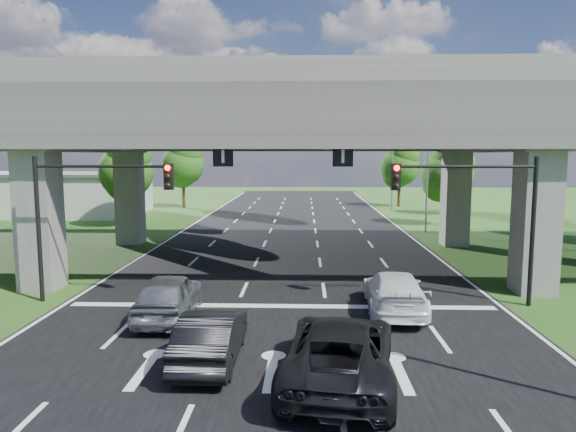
# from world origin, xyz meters

# --- Properties ---
(ground) EXTENTS (160.00, 160.00, 0.00)m
(ground) POSITION_xyz_m (0.00, 0.00, 0.00)
(ground) COLOR #1D4616
(ground) RESTS_ON ground
(road) EXTENTS (18.00, 120.00, 0.03)m
(road) POSITION_xyz_m (0.00, 10.00, 0.01)
(road) COLOR black
(road) RESTS_ON ground
(overpass) EXTENTS (80.00, 15.00, 10.00)m
(overpass) POSITION_xyz_m (0.00, 12.00, 7.92)
(overpass) COLOR #32302D
(overpass) RESTS_ON ground
(warehouse) EXTENTS (20.00, 10.00, 4.00)m
(warehouse) POSITION_xyz_m (-26.00, 35.00, 2.00)
(warehouse) COLOR #9E9E99
(warehouse) RESTS_ON ground
(signal_right) EXTENTS (5.76, 0.54, 6.00)m
(signal_right) POSITION_xyz_m (7.82, 3.94, 4.19)
(signal_right) COLOR black
(signal_right) RESTS_ON ground
(signal_left) EXTENTS (5.76, 0.54, 6.00)m
(signal_left) POSITION_xyz_m (-7.82, 3.94, 4.19)
(signal_left) COLOR black
(signal_left) RESTS_ON ground
(streetlight_far) EXTENTS (3.38, 0.25, 10.00)m
(streetlight_far) POSITION_xyz_m (10.10, 24.00, 5.85)
(streetlight_far) COLOR gray
(streetlight_far) RESTS_ON ground
(streetlight_beyond) EXTENTS (3.38, 0.25, 10.00)m
(streetlight_beyond) POSITION_xyz_m (10.10, 40.00, 5.85)
(streetlight_beyond) COLOR gray
(streetlight_beyond) RESTS_ON ground
(tree_left_near) EXTENTS (4.50, 4.50, 7.80)m
(tree_left_near) POSITION_xyz_m (-13.95, 26.00, 4.82)
(tree_left_near) COLOR black
(tree_left_near) RESTS_ON ground
(tree_left_mid) EXTENTS (3.91, 3.90, 6.76)m
(tree_left_mid) POSITION_xyz_m (-16.95, 34.00, 4.17)
(tree_left_mid) COLOR black
(tree_left_mid) RESTS_ON ground
(tree_left_far) EXTENTS (4.80, 4.80, 8.32)m
(tree_left_far) POSITION_xyz_m (-12.95, 42.00, 5.14)
(tree_left_far) COLOR black
(tree_left_far) RESTS_ON ground
(tree_right_near) EXTENTS (4.20, 4.20, 7.28)m
(tree_right_near) POSITION_xyz_m (13.05, 28.00, 4.50)
(tree_right_near) COLOR black
(tree_right_near) RESTS_ON ground
(tree_right_mid) EXTENTS (3.91, 3.90, 6.76)m
(tree_right_mid) POSITION_xyz_m (16.05, 36.00, 4.17)
(tree_right_mid) COLOR black
(tree_right_mid) RESTS_ON ground
(tree_right_far) EXTENTS (4.50, 4.50, 7.80)m
(tree_right_far) POSITION_xyz_m (12.05, 44.00, 4.82)
(tree_right_far) COLOR black
(tree_right_far) RESTS_ON ground
(car_silver) EXTENTS (2.18, 4.99, 1.67)m
(car_silver) POSITION_xyz_m (-4.11, 1.93, 0.87)
(car_silver) COLOR #94979B
(car_silver) RESTS_ON road
(car_dark) EXTENTS (1.62, 4.58, 1.51)m
(car_dark) POSITION_xyz_m (-1.80, -2.07, 0.78)
(car_dark) COLOR black
(car_dark) RESTS_ON road
(car_white) EXTENTS (2.44, 5.42, 1.54)m
(car_white) POSITION_xyz_m (4.41, 3.00, 0.80)
(car_white) COLOR silver
(car_white) RESTS_ON road
(car_trailing) EXTENTS (3.54, 6.33, 1.67)m
(car_trailing) POSITION_xyz_m (1.88, -3.29, 0.87)
(car_trailing) COLOR black
(car_trailing) RESTS_ON road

